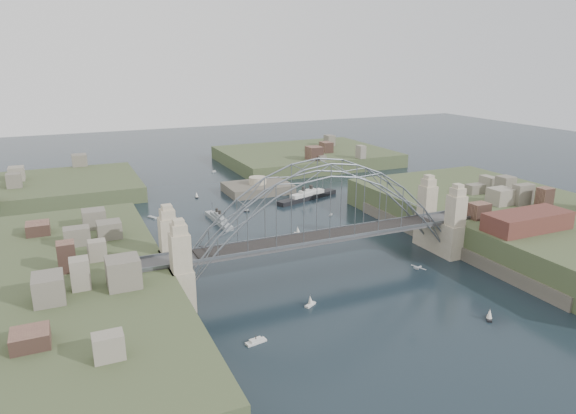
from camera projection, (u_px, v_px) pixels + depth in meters
The scene contains 25 objects.
ground at pixel (322, 272), 110.94m from camera, with size 500.00×500.00×0.00m, color black.
bridge at pixel (323, 218), 107.47m from camera, with size 84.00×13.80×24.60m.
shore_west at pixel (28, 317), 87.75m from camera, with size 50.50×90.00×12.00m.
shore_east at pixel (516, 229), 133.03m from camera, with size 50.50×90.00×12.00m.
headland_nw at pixel (46, 194), 172.15m from camera, with size 60.00×45.00×9.00m, color #3D4929.
headland_ne at pixel (305, 161), 226.67m from camera, with size 70.00×55.00×9.50m, color #3D4929.
fort_island at pixel (258, 193), 176.99m from camera, with size 22.00×16.00×9.40m.
wharf_shed at pixel (527, 221), 113.26m from camera, with size 20.00×8.00×4.00m, color #592D26.
finger_pier at pixel (561, 288), 101.67m from camera, with size 4.00×22.00×1.40m, color #474749.
naval_cruiser_near at pixel (219, 220), 144.24m from camera, with size 3.19×17.39×5.19m.
naval_cruiser_far at pixel (133, 187), 181.00m from camera, with size 7.30×13.54×4.70m.
ocean_liner at pixel (307, 196), 167.88m from camera, with size 24.37×11.19×6.04m.
aeroplane at pixel (418, 268), 94.17m from camera, with size 1.81×3.15×0.47m.
small_boat_a at pixel (204, 248), 124.69m from camera, with size 1.73×2.97×0.45m.
small_boat_b at pixel (298, 230), 134.86m from camera, with size 1.98×1.70×2.38m.
small_boat_c at pixel (310, 302), 95.79m from camera, with size 2.68×2.06×2.38m.
small_boat_d at pixel (331, 215), 150.76m from camera, with size 1.75×1.81×0.45m.
small_boat_e at pixel (153, 218), 148.39m from camera, with size 2.57×3.57×0.45m.
small_boat_f at pixel (247, 211), 154.33m from camera, with size 1.84×1.24×1.43m.
small_boat_g at pixel (489, 315), 90.71m from camera, with size 2.16×2.35×2.38m.
small_boat_h at pixel (197, 195), 169.44m from camera, with size 1.11×1.80×2.38m.
small_boat_i at pixel (373, 229), 138.32m from camera, with size 1.53×2.45×0.45m.
small_boat_j at pixel (256, 341), 83.38m from camera, with size 3.67×1.73×1.43m.
small_boat_k at pixel (214, 172), 207.33m from camera, with size 2.03×1.25×1.43m.
small_boat_l at pixel (110, 254), 120.55m from camera, with size 2.69×2.54×0.45m.
Camera 1 is at (-48.93, -90.31, 44.89)m, focal length 31.82 mm.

